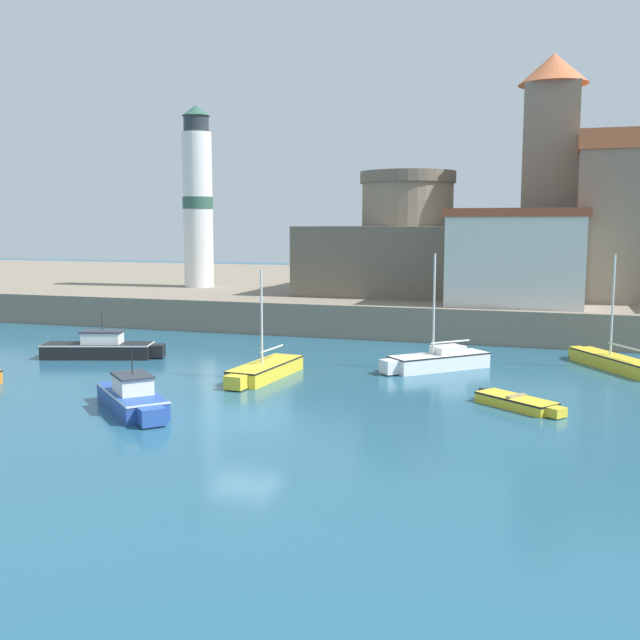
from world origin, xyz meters
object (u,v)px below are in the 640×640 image
object	(u,v)px
motorboat_blue_2	(133,398)
motorboat_black_6	(101,348)
dinghy_yellow_1	(518,402)
harbor_shed_mid_row	(516,257)
fortress	(407,250)
lighthouse	(198,200)
sailboat_white_0	(438,360)
sailboat_yellow_4	(264,370)
church	(634,211)
sailboat_yellow_3	(614,361)

from	to	relation	value
motorboat_blue_2	motorboat_black_6	size ratio (longest dim) A/B	0.73
dinghy_yellow_1	harbor_shed_mid_row	bearing A→B (deg)	93.84
fortress	harbor_shed_mid_row	size ratio (longest dim) A/B	1.60
motorboat_blue_2	lighthouse	size ratio (longest dim) A/B	0.34
sailboat_white_0	motorboat_black_6	bearing A→B (deg)	-172.72
dinghy_yellow_1	motorboat_black_6	distance (m)	21.52
fortress	sailboat_yellow_4	bearing A→B (deg)	-94.92
church	motorboat_black_6	bearing A→B (deg)	-140.77
motorboat_blue_2	fortress	distance (m)	30.37
dinghy_yellow_1	sailboat_white_0	bearing A→B (deg)	121.60
church	lighthouse	size ratio (longest dim) A/B	1.16
motorboat_blue_2	sailboat_yellow_4	distance (m)	7.39
sailboat_white_0	church	bearing A→B (deg)	63.29
dinghy_yellow_1	sailboat_yellow_3	world-z (taller)	sailboat_yellow_3
sailboat_yellow_4	fortress	bearing A→B (deg)	85.08
dinghy_yellow_1	sailboat_yellow_4	size ratio (longest dim) A/B	0.61
dinghy_yellow_1	sailboat_yellow_3	bearing A→B (deg)	66.68
sailboat_white_0	church	distance (m)	23.43
sailboat_white_0	motorboat_blue_2	world-z (taller)	sailboat_white_0
sailboat_white_0	harbor_shed_mid_row	distance (m)	12.21
motorboat_black_6	church	distance (m)	35.65
motorboat_blue_2	dinghy_yellow_1	bearing A→B (deg)	19.35
fortress	sailboat_yellow_3	bearing A→B (deg)	-50.22
motorboat_blue_2	motorboat_black_6	xyz separation A→B (m)	(-7.50, 9.15, 0.02)
sailboat_yellow_3	sailboat_yellow_4	bearing A→B (deg)	-155.22
dinghy_yellow_1	sailboat_yellow_3	xyz separation A→B (m)	(3.96, 9.18, 0.15)
church	harbor_shed_mid_row	world-z (taller)	church
sailboat_white_0	fortress	bearing A→B (deg)	105.62
sailboat_yellow_4	lighthouse	distance (m)	27.05
sailboat_white_0	dinghy_yellow_1	xyz separation A→B (m)	(4.03, -6.56, -0.23)
motorboat_black_6	sailboat_yellow_3	bearing A→B (deg)	10.85
sailboat_white_0	sailboat_yellow_3	distance (m)	8.41
motorboat_blue_2	church	size ratio (longest dim) A/B	0.29
sailboat_white_0	fortress	world-z (taller)	fortress
motorboat_blue_2	church	distance (m)	37.54
dinghy_yellow_1	harbor_shed_mid_row	distance (m)	18.21
lighthouse	harbor_shed_mid_row	xyz separation A→B (m)	(24.00, -6.23, -3.76)
sailboat_white_0	fortress	xyz separation A→B (m)	(-5.14, 18.40, 4.50)
sailboat_yellow_3	harbor_shed_mid_row	size ratio (longest dim) A/B	0.71
sailboat_white_0	lighthouse	world-z (taller)	lighthouse
sailboat_yellow_3	fortress	bearing A→B (deg)	129.78
motorboat_black_6	church	world-z (taller)	church
lighthouse	motorboat_black_6	bearing A→B (deg)	-78.04
dinghy_yellow_1	church	xyz separation A→B (m)	(5.98, 26.46, 7.47)
sailboat_yellow_4	motorboat_black_6	size ratio (longest dim) A/B	0.90
sailboat_yellow_3	dinghy_yellow_1	bearing A→B (deg)	-113.32
sailboat_yellow_3	lighthouse	size ratio (longest dim) A/B	0.43
sailboat_white_0	lighthouse	bearing A→B (deg)	140.82
dinghy_yellow_1	lighthouse	distance (m)	35.65
sailboat_yellow_4	church	world-z (taller)	church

